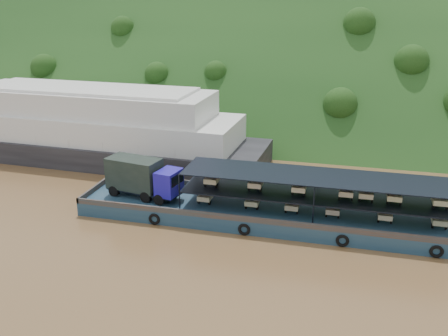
# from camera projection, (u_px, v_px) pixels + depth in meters

# --- Properties ---
(ground) EXTENTS (160.00, 160.00, 0.00)m
(ground) POSITION_uv_depth(u_px,v_px,m) (237.00, 213.00, 45.93)
(ground) COLOR brown
(ground) RESTS_ON ground
(hillside) EXTENTS (140.00, 39.60, 39.60)m
(hillside) POSITION_uv_depth(u_px,v_px,m) (289.00, 121.00, 78.81)
(hillside) COLOR black
(hillside) RESTS_ON ground
(cargo_barge) EXTENTS (35.00, 7.18, 4.80)m
(cargo_barge) POSITION_uv_depth(u_px,v_px,m) (261.00, 207.00, 44.26)
(cargo_barge) COLOR #15304B
(cargo_barge) RESTS_ON ground
(passenger_ferry) EXTENTS (43.19, 12.15, 8.68)m
(passenger_ferry) POSITION_uv_depth(u_px,v_px,m) (91.00, 128.00, 60.34)
(passenger_ferry) COLOR black
(passenger_ferry) RESTS_ON ground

